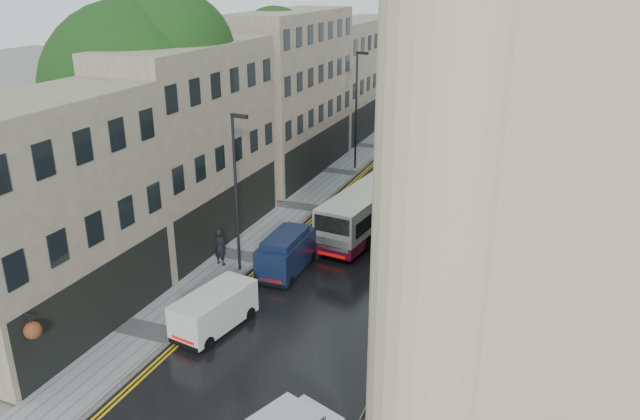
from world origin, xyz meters
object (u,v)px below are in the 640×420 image
Objects in this scene: tree_near at (135,120)px; white_lorry at (440,170)px; cream_bus at (333,221)px; pedestrian at (220,247)px; navy_van at (260,261)px; lamp_post_far at (356,112)px; lamp_post_near at (236,195)px; tree_far at (248,94)px; white_van at (178,320)px.

tree_near reaches higher than white_lorry.
cream_bus is at bearing 14.58° from tree_near.
cream_bus is 5.15× the size of pedestrian.
cream_bus is 10.62m from white_lorry.
navy_van is (9.05, -2.96, -5.81)m from tree_near.
lamp_post_near is at bearing -73.57° from lamp_post_far.
lamp_post_near is 0.91× the size of lamp_post_far.
tree_far is at bearing 171.71° from white_lorry.
navy_van is at bearing -99.92° from cream_bus.
tree_near is at bearing -158.43° from cream_bus.
lamp_post_far reaches higher than cream_bus.
lamp_post_far is (-1.68, 20.14, 3.49)m from navy_van.
white_lorry reaches higher than white_van.
navy_van is 2.19× the size of pedestrian.
tree_far is 18.90m from navy_van.
tree_near is 3.18× the size of navy_van.
lamp_post_near reaches higher than white_van.
pedestrian is 0.24× the size of lamp_post_near.
pedestrian is at bearing -127.03° from white_lorry.
navy_van is 2.87m from pedestrian.
tree_far reaches higher than lamp_post_far.
pedestrian is 3.34m from lamp_post_near.
cream_bus is at bearing -60.57° from lamp_post_far.
lamp_post_near is (-1.53, 0.61, 3.08)m from navy_van.
white_van is at bearing 115.60° from pedestrian.
lamp_post_near is at bearing -17.34° from tree_near.
white_van is at bearing -77.26° from lamp_post_near.
tree_near reaches higher than lamp_post_near.
tree_far is 8.37m from lamp_post_far.
pedestrian is (6.29, -2.17, -5.83)m from tree_near.
pedestrian is at bearing -19.04° from tree_near.
white_van is (7.90, -22.02, -5.30)m from tree_far.
lamp_post_far is (7.07, 4.18, -1.61)m from tree_far.
navy_van is at bearing 174.12° from pedestrian.
cream_bus is (10.50, -10.19, -4.81)m from tree_far.
lamp_post_near is (1.22, -0.17, 3.10)m from pedestrian.
tree_far is 1.52× the size of lamp_post_near.
white_van is (-2.60, -11.83, -0.49)m from cream_bus.
cream_bus is 12.12m from white_van.
tree_near is 8.33m from lamp_post_near.
tree_near is at bearing 160.63° from navy_van.
pedestrian is (-8.66, -14.73, -0.99)m from white_lorry.
pedestrian is (-1.91, 6.85, 0.19)m from white_van.
tree_far is 17.08m from lamp_post_near.
white_lorry is 0.97× the size of lamp_post_near.
cream_bus reaches higher than pedestrian.
navy_van is (8.75, -15.96, -5.10)m from tree_far.
tree_far is at bearing 142.85° from cream_bus.
white_van is (8.20, -9.02, -6.01)m from tree_near.
white_lorry is 3.99× the size of pedestrian.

